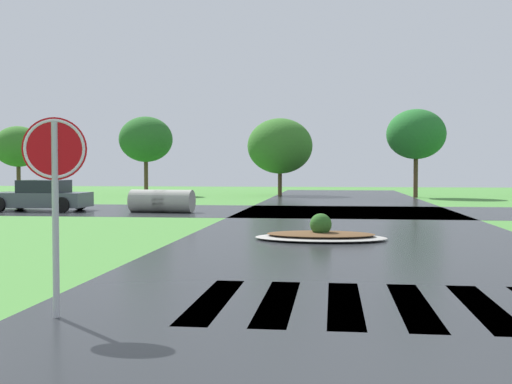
{
  "coord_description": "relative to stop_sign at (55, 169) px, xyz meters",
  "views": [
    {
      "loc": [
        -0.61,
        -4.82,
        1.81
      ],
      "look_at": [
        -2.51,
        10.65,
        1.24
      ],
      "focal_mm": 44.2,
      "sensor_mm": 36.0,
      "label": 1
    }
  ],
  "objects": [
    {
      "name": "asphalt_cross_road",
      "position": [
        3.95,
        19.78,
        -1.8
      ],
      "size": [
        90.0,
        8.17,
        0.01
      ],
      "primitive_type": "cube",
      "color": "#232628",
      "rests_on": "ground"
    },
    {
      "name": "crosswalk_stripes",
      "position": [
        3.95,
        1.23,
        -1.8
      ],
      "size": [
        4.95,
        3.02,
        0.01
      ],
      "color": "white",
      "rests_on": "ground"
    },
    {
      "name": "median_island",
      "position": [
        3.03,
        8.88,
        -1.68
      ],
      "size": [
        3.37,
        1.94,
        0.68
      ],
      "color": "#9E9B93",
      "rests_on": "ground"
    },
    {
      "name": "asphalt_roadway",
      "position": [
        3.95,
        7.56,
        -1.8
      ],
      "size": [
        9.08,
        80.0,
        0.01
      ],
      "primitive_type": "cube",
      "color": "#232628",
      "rests_on": "ground"
    },
    {
      "name": "drainage_pipe_stack",
      "position": [
        -3.8,
        18.43,
        -1.33
      ],
      "size": [
        2.76,
        1.2,
        0.95
      ],
      "color": "#9E9B93",
      "rests_on": "ground"
    },
    {
      "name": "stop_sign",
      "position": [
        0.0,
        0.0,
        0.0
      ],
      "size": [
        0.73,
        0.28,
        2.44
      ],
      "rotation": [
        0.0,
        0.0,
        0.33
      ],
      "color": "#B2B5BA",
      "rests_on": "ground"
    },
    {
      "name": "background_treeline",
      "position": [
        -0.27,
        35.06,
        1.88
      ],
      "size": [
        39.98,
        6.46,
        5.64
      ],
      "color": "#4C3823",
      "rests_on": "ground"
    },
    {
      "name": "car_silver_hatch",
      "position": [
        -9.3,
        18.78,
        -1.19
      ],
      "size": [
        4.16,
        2.16,
        1.34
      ],
      "rotation": [
        0.0,
        0.0,
        3.15
      ],
      "color": "#4C545B",
      "rests_on": "ground"
    }
  ]
}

